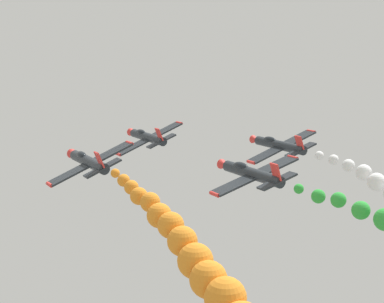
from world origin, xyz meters
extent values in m
cylinder|color=#23282D|center=(0.01, 11.88, 100.64)|extent=(1.43, 9.00, 1.43)
cone|color=red|center=(0.01, 16.98, 100.64)|extent=(1.36, 1.20, 1.36)
cube|color=#23282D|center=(0.05, 11.48, 100.55)|extent=(8.60, 1.90, 3.60)
cylinder|color=red|center=(-4.22, 11.48, 98.83)|extent=(0.47, 1.40, 0.47)
cylinder|color=red|center=(4.31, 11.48, 102.26)|extent=(0.47, 1.40, 0.47)
cube|color=#23282D|center=(-0.01, 7.88, 100.69)|extent=(3.59, 1.20, 1.58)
cube|color=red|center=(-0.35, 7.78, 101.53)|extent=(0.73, 1.10, 1.54)
ellipsoid|color=black|center=(-0.18, 13.68, 101.10)|extent=(1.00, 2.20, 0.95)
cylinder|color=#23282D|center=(-12.25, -0.71, 100.55)|extent=(1.43, 9.00, 1.43)
cone|color=red|center=(-12.25, 4.39, 100.55)|extent=(1.36, 1.20, 1.36)
cube|color=#23282D|center=(-12.21, -1.11, 100.46)|extent=(8.58, 1.90, 3.65)
cylinder|color=red|center=(-16.47, -1.11, 98.72)|extent=(0.47, 1.40, 0.47)
cylinder|color=red|center=(-7.95, -1.11, 102.21)|extent=(0.47, 1.40, 0.47)
cube|color=#23282D|center=(-12.27, -4.71, 100.60)|extent=(3.58, 1.20, 1.61)
cube|color=red|center=(-12.61, -4.81, 101.45)|extent=(0.74, 1.10, 1.53)
ellipsoid|color=black|center=(-12.44, 1.09, 101.01)|extent=(1.01, 2.20, 0.95)
sphere|color=orange|center=(-12.13, -7.65, 100.61)|extent=(0.85, 0.85, 0.85)
sphere|color=orange|center=(-12.11, -9.60, 100.30)|extent=(1.14, 1.14, 1.14)
sphere|color=orange|center=(-12.19, -11.55, 100.06)|extent=(1.28, 1.28, 1.28)
sphere|color=orange|center=(-12.34, -13.50, 99.73)|extent=(1.50, 1.50, 1.50)
sphere|color=orange|center=(-12.20, -15.44, 99.61)|extent=(1.65, 1.65, 1.65)
sphere|color=orange|center=(-12.32, -17.39, 98.99)|extent=(2.00, 2.00, 2.00)
sphere|color=orange|center=(-12.29, -19.34, 98.70)|extent=(2.06, 2.06, 2.06)
sphere|color=orange|center=(-12.32, -21.29, 98.00)|extent=(2.26, 2.26, 2.26)
sphere|color=orange|center=(-12.30, -23.24, 97.09)|extent=(2.60, 2.60, 2.60)
sphere|color=orange|center=(-12.35, -25.18, 96.38)|extent=(2.64, 2.64, 2.64)
sphere|color=orange|center=(-12.19, -27.13, 95.74)|extent=(2.85, 2.85, 2.85)
cylinder|color=#23282D|center=(11.40, -0.83, 100.50)|extent=(1.40, 9.00, 1.40)
cone|color=red|center=(11.40, 4.27, 100.50)|extent=(1.33, 1.20, 1.33)
cube|color=#23282D|center=(11.43, -1.23, 100.40)|extent=(8.74, 1.90, 3.21)
cylinder|color=red|center=(7.09, -1.23, 98.88)|extent=(0.46, 1.40, 0.46)
cylinder|color=red|center=(15.77, -1.23, 101.92)|extent=(0.46, 1.40, 0.46)
cube|color=#23282D|center=(11.38, -4.83, 100.55)|extent=(3.65, 1.20, 1.43)
cube|color=red|center=(11.08, -4.93, 101.41)|extent=(0.66, 1.10, 1.56)
ellipsoid|color=black|center=(11.24, 0.97, 100.97)|extent=(0.99, 2.20, 0.93)
sphere|color=white|center=(11.25, -8.22, 100.40)|extent=(0.97, 0.97, 0.97)
sphere|color=white|center=(11.17, -10.61, 100.33)|extent=(1.10, 1.10, 1.10)
sphere|color=white|center=(11.06, -13.00, 100.11)|extent=(1.31, 1.31, 1.31)
sphere|color=white|center=(10.88, -15.39, 99.84)|extent=(1.61, 1.61, 1.61)
sphere|color=white|center=(10.24, -17.77, 99.39)|extent=(1.77, 1.77, 1.77)
cylinder|color=#23282D|center=(0.05, -11.93, 100.15)|extent=(1.37, 9.00, 1.37)
cone|color=red|center=(0.05, -6.83, 100.15)|extent=(1.30, 1.20, 1.30)
cube|color=#23282D|center=(0.08, -12.33, 100.06)|extent=(8.86, 1.90, 2.83)
cylinder|color=red|center=(-4.33, -12.33, 98.73)|extent=(0.45, 1.40, 0.45)
cylinder|color=red|center=(4.48, -12.33, 101.38)|extent=(0.45, 1.40, 0.45)
cube|color=#23282D|center=(0.04, -15.93, 100.20)|extent=(3.69, 1.20, 1.27)
cube|color=red|center=(-0.23, -16.03, 101.08)|extent=(0.60, 1.10, 1.57)
ellipsoid|color=black|center=(-0.09, -10.13, 100.63)|extent=(0.97, 2.20, 0.90)
sphere|color=green|center=(-0.07, -19.14, 100.15)|extent=(0.86, 0.86, 0.86)
sphere|color=green|center=(0.22, -21.35, 99.93)|extent=(1.18, 1.18, 1.18)
sphere|color=green|center=(0.39, -23.56, 100.08)|extent=(1.25, 1.25, 1.25)
sphere|color=green|center=(0.68, -25.77, 99.72)|extent=(1.44, 1.44, 1.44)
camera|label=1|loc=(-32.51, -60.09, 111.95)|focal=58.29mm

